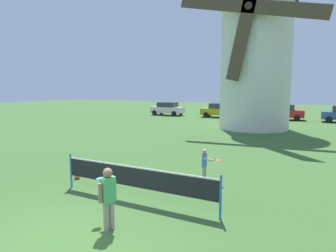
% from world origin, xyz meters
% --- Properties ---
extents(ground_plane, '(120.00, 120.00, 0.00)m').
position_xyz_m(ground_plane, '(0.00, 0.00, 0.00)').
color(ground_plane, '#3D662D').
extents(windmill, '(9.91, 6.07, 13.56)m').
position_xyz_m(windmill, '(0.09, 19.09, 6.33)').
color(windmill, silver).
rests_on(windmill, ground_plane).
extents(tennis_net, '(4.97, 0.06, 1.10)m').
position_xyz_m(tennis_net, '(0.04, 2.43, 0.68)').
color(tennis_net, blue).
rests_on(tennis_net, ground_plane).
extents(player_near, '(0.75, 0.72, 1.42)m').
position_xyz_m(player_near, '(0.42, 0.79, 0.80)').
color(player_near, '#9E937F').
rests_on(player_near, ground_plane).
extents(player_far, '(0.71, 0.39, 1.11)m').
position_xyz_m(player_far, '(1.17, 5.02, 0.63)').
color(player_far, '#9E937F').
rests_on(player_far, ground_plane).
extents(stray_ball, '(0.22, 0.22, 0.22)m').
position_xyz_m(stray_ball, '(-2.90, 3.15, 0.11)').
color(stray_ball, orange).
rests_on(stray_ball, ground_plane).
extents(parked_car_cream, '(3.90, 1.93, 1.56)m').
position_xyz_m(parked_car_cream, '(-11.30, 26.28, 0.81)').
color(parked_car_cream, silver).
rests_on(parked_car_cream, ground_plane).
extents(parked_car_mustard, '(4.38, 2.29, 1.56)m').
position_xyz_m(parked_car_mustard, '(-4.89, 26.68, 0.81)').
color(parked_car_mustard, '#999919').
rests_on(parked_car_mustard, ground_plane).
extents(parked_car_red, '(4.35, 2.14, 1.56)m').
position_xyz_m(parked_car_red, '(1.40, 27.30, 0.81)').
color(parked_car_red, red).
rests_on(parked_car_red, ground_plane).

